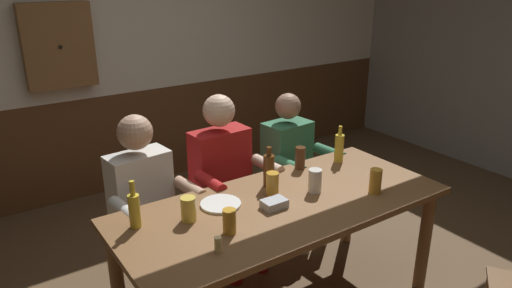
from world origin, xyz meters
name	(u,v)px	position (x,y,z in m)	size (l,w,h in m)	color
back_wall_upper	(127,13)	(0.00, 2.29, 1.65)	(6.31, 0.12, 1.42)	silver
back_wall_wainscot	(138,136)	(0.00, 2.29, 0.47)	(6.31, 0.12, 0.94)	brown
dining_table	(283,217)	(0.00, -0.07, 0.65)	(1.98, 0.86, 0.75)	brown
person_0	(147,200)	(-0.58, 0.58, 0.66)	(0.55, 0.55, 1.20)	silver
person_1	(226,174)	(0.00, 0.59, 0.69)	(0.56, 0.51, 1.24)	#AD1919
person_2	(293,162)	(0.60, 0.59, 0.64)	(0.51, 0.55, 1.17)	#33724C
table_candle	(218,245)	(-0.57, -0.30, 0.79)	(0.04, 0.04, 0.08)	#F9E08C
condiment_caddy	(274,204)	(-0.08, -0.09, 0.78)	(0.14, 0.10, 0.05)	#B2B7BC
plate_0	(221,204)	(-0.32, 0.11, 0.76)	(0.24, 0.24, 0.01)	white
bottle_0	(269,170)	(0.06, 0.16, 0.86)	(0.07, 0.07, 0.26)	#593314
bottle_1	(134,209)	(-0.81, 0.15, 0.86)	(0.06, 0.06, 0.27)	gold
bottle_2	(339,148)	(0.70, 0.21, 0.86)	(0.06, 0.06, 0.26)	gold
pint_glass_0	(375,181)	(0.54, -0.28, 0.83)	(0.07, 0.07, 0.15)	gold
pint_glass_1	(272,184)	(0.00, 0.04, 0.83)	(0.08, 0.08, 0.15)	gold
pint_glass_2	(315,181)	(0.24, -0.06, 0.83)	(0.08, 0.08, 0.15)	white
pint_glass_3	(300,158)	(0.40, 0.27, 0.83)	(0.07, 0.07, 0.15)	#4C2D19
pint_glass_4	(188,209)	(-0.55, 0.05, 0.82)	(0.08, 0.08, 0.14)	#E5C64C
pint_glass_5	(229,221)	(-0.44, -0.18, 0.82)	(0.07, 0.07, 0.13)	gold
wall_dart_cabinet	(58,46)	(-0.65, 2.16, 1.43)	(0.56, 0.15, 0.70)	brown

